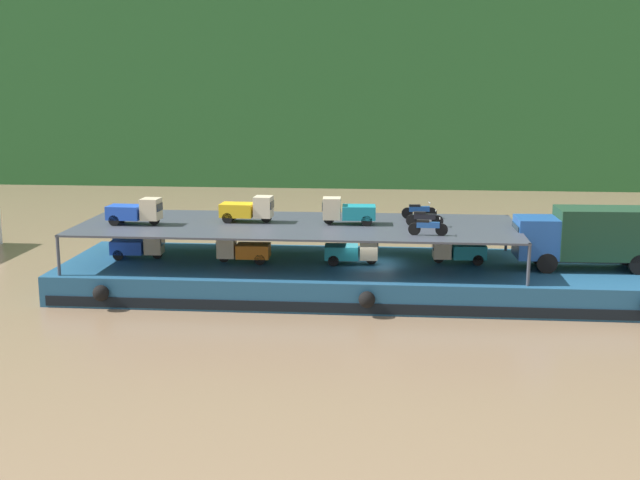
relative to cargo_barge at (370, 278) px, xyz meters
The scene contains 14 objects.
ground_plane 0.75m from the cargo_barge, 90.00° to the left, with size 400.00×400.00×0.00m, color #7F664C.
cargo_barge is the anchor object (origin of this frame).
covered_lorry 11.18m from the cargo_barge, ahead, with size 7.91×2.48×3.10m.
cargo_rack 4.66m from the cargo_barge, behind, with size 22.58×7.96×2.00m.
mini_truck_lower_stern 12.38m from the cargo_barge, behind, with size 2.78×1.27×1.38m.
mini_truck_lower_aft 6.78m from the cargo_barge, behind, with size 2.77×1.25×1.38m.
mini_truck_lower_mid 1.72m from the cargo_barge, behind, with size 2.79×1.28×1.38m.
mini_truck_lower_fore 4.78m from the cargo_barge, ahead, with size 2.79×1.29×1.38m.
mini_truck_upper_stern 12.59m from the cargo_barge, behind, with size 2.79×1.29×1.38m.
mini_truck_upper_mid 7.33m from the cargo_barge, behind, with size 2.79×1.29×1.38m.
mini_truck_upper_fore 3.65m from the cargo_barge, 164.66° to the left, with size 2.78×1.28×1.38m.
motorcycle_upper_port 4.85m from the cargo_barge, 40.11° to the right, with size 1.90×0.55×0.87m.
motorcycle_upper_centre 4.19m from the cargo_barge, ahead, with size 1.90×0.55×0.87m.
motorcycle_upper_stbd 4.72m from the cargo_barge, 43.82° to the left, with size 1.90×0.55×0.87m.
Camera 1 is at (1.16, -41.35, 11.06)m, focal length 46.00 mm.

